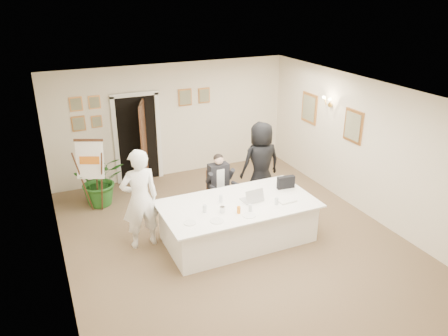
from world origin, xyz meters
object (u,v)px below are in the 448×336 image
standing_man (140,199)px  oj_glass (239,210)px  seated_man (219,184)px  paper_stack (286,200)px  flip_chart (94,179)px  standing_woman (261,163)px  laptop (251,193)px  laptop_bag (286,182)px  conference_table (238,221)px  steel_jug (222,210)px  potted_palm (100,180)px

standing_man → oj_glass: 1.78m
seated_man → standing_man: size_ratio=0.70×
paper_stack → flip_chart: bearing=140.3°
standing_woman → laptop: bearing=55.9°
seated_man → laptop_bag: size_ratio=3.75×
laptop → paper_stack: laptop is taller
oj_glass → conference_table: bearing=65.1°
flip_chart → laptop_bag: 3.97m
laptop → oj_glass: 0.58m
standing_woman → oj_glass: 2.10m
steel_jug → laptop: bearing=17.6°
standing_man → steel_jug: 1.49m
potted_palm → conference_table: bearing=-50.9°
laptop_bag → paper_stack: 0.58m
laptop → standing_man: bearing=160.2°
flip_chart → standing_woman: bearing=-16.4°
flip_chart → standing_man: (0.56, -1.71, 0.20)m
seated_man → flip_chart: 2.63m
flip_chart → laptop_bag: size_ratio=4.52×
standing_man → conference_table: bearing=158.4°
laptop_bag → potted_palm: bearing=149.6°
flip_chart → steel_jug: size_ratio=14.51×
seated_man → steel_jug: seated_man is taller
laptop → oj_glass: (-0.44, -0.36, -0.07)m
conference_table → standing_man: size_ratio=1.51×
paper_stack → steel_jug: 1.26m
flip_chart → laptop: flip_chart is taller
oj_glass → flip_chart: bearing=128.4°
laptop → oj_glass: size_ratio=2.94×
standing_man → laptop: 2.04m
standing_man → laptop_bag: size_ratio=5.36×
conference_table → standing_man: standing_man is taller
potted_palm → paper_stack: size_ratio=3.47×
standing_man → laptop: (1.96, -0.55, -0.03)m
seated_man → oj_glass: bearing=-94.4°
conference_table → oj_glass: 0.59m
seated_man → laptop: bearing=-75.7°
paper_stack → oj_glass: oj_glass is taller
conference_table → steel_jug: bearing=-153.4°
standing_woman → laptop_bag: size_ratio=5.16×
standing_woman → potted_palm: (-3.25, 1.29, -0.33)m
conference_table → potted_palm: size_ratio=2.46×
flip_chart → standing_man: bearing=-71.8°
oj_glass → laptop_bag: bearing=23.0°
seated_man → oj_glass: seated_man is taller
paper_stack → potted_palm: bearing=135.7°
seated_man → standing_woman: bearing=13.6°
standing_woman → potted_palm: bearing=-20.5°
laptop → laptop_bag: size_ratio=1.08×
standing_woman → steel_jug: size_ratio=16.55×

